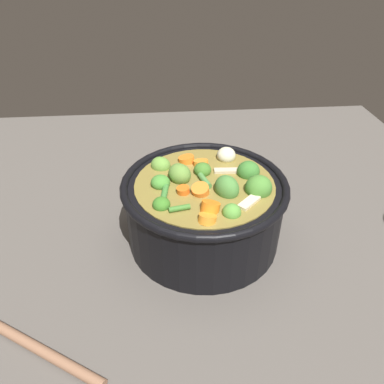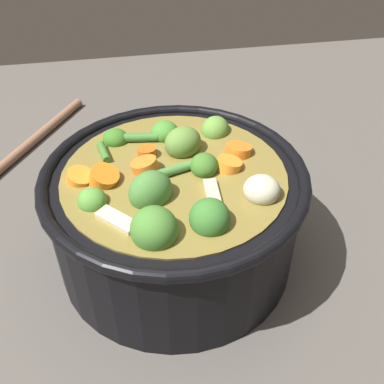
% 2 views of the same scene
% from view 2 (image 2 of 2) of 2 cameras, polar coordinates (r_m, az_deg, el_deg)
% --- Properties ---
extents(ground_plane, '(1.10, 1.10, 0.00)m').
position_cam_2_polar(ground_plane, '(0.51, -1.95, -7.76)').
color(ground_plane, '#514C47').
extents(cooking_pot, '(0.26, 0.26, 0.14)m').
position_cam_2_polar(cooking_pot, '(0.46, -2.12, -2.58)').
color(cooking_pot, black).
rests_on(cooking_pot, ground_plane).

